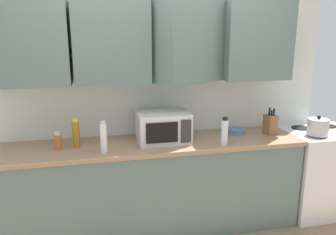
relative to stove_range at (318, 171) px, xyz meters
The scene contains 11 objects.
wall_back_with_cabinets 2.14m from the stove_range, behind, with size 3.70×0.61×2.60m.
counter_run 1.80m from the stove_range, behind, with size 2.83×0.63×0.90m.
stove_range is the anchor object (origin of this frame).
kettle 0.59m from the stove_range, 140.53° to the right, with size 0.21×0.21×0.20m.
microwave 1.81m from the stove_range, behind, with size 0.48×0.37×0.28m.
knife_block 0.82m from the stove_range, behind, with size 0.11×0.13×0.28m.
bottle_clear_tall 1.33m from the stove_range, behind, with size 0.06×0.06×0.26m.
bottle_spice_jar 2.71m from the stove_range, behind, with size 0.06×0.06×0.16m.
bottle_white_jar 2.35m from the stove_range, behind, with size 0.06×0.06×0.28m.
bottle_amber_vinegar 2.57m from the stove_range, behind, with size 0.06×0.06×0.26m.
bowl_ceramic_small 1.05m from the stove_range, behind, with size 0.18×0.18×0.06m, color teal.
Camera 1 is at (-0.52, -3.22, 1.89)m, focal length 35.39 mm.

